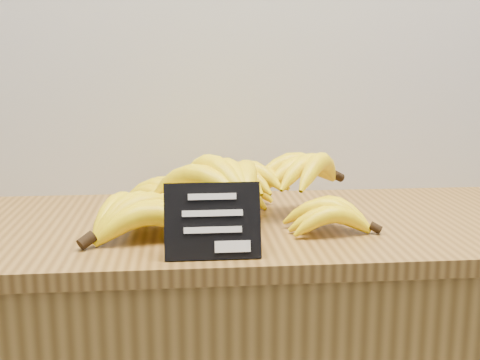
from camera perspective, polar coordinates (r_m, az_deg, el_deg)
counter_top at (r=1.18m, az=-0.23°, el=-4.51°), size 1.30×0.54×0.03m
chalkboard_sign at (r=0.95m, az=-2.62°, el=-3.92°), size 0.15×0.04×0.12m
banana_pile at (r=1.15m, az=-1.84°, el=-1.19°), size 0.54×0.42×0.13m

